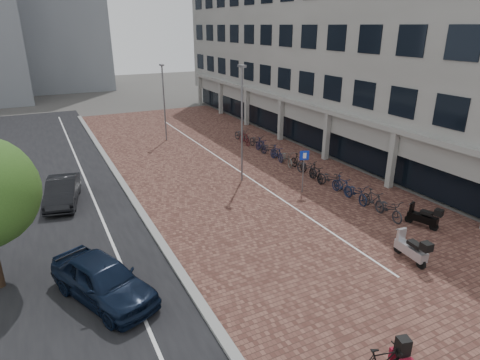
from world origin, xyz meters
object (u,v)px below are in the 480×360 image
object	(u,v)px
car_dark	(62,191)
parking_sign	(304,165)
scooter_mid	(423,216)
car_navy	(103,280)
scooter_front	(411,248)

from	to	relation	value
car_dark	parking_sign	xyz separation A→B (m)	(12.29, -4.56, 0.98)
scooter_mid	car_navy	bearing A→B (deg)	155.85
parking_sign	scooter_mid	bearing A→B (deg)	-46.39
scooter_front	scooter_mid	xyz separation A→B (m)	(2.90, 1.88, -0.05)
scooter_mid	parking_sign	world-z (taller)	parking_sign
car_dark	scooter_mid	bearing A→B (deg)	-24.16
car_navy	scooter_front	xyz separation A→B (m)	(11.44, -3.07, -0.17)
scooter_mid	parking_sign	distance (m)	6.69
parking_sign	car_navy	bearing A→B (deg)	-136.89
car_navy	car_dark	world-z (taller)	car_navy
scooter_front	scooter_mid	bearing A→B (deg)	38.27
scooter_front	parking_sign	bearing A→B (deg)	93.02
car_navy	scooter_front	bearing A→B (deg)	-39.13
car_navy	scooter_front	distance (m)	11.84
car_navy	scooter_mid	distance (m)	14.39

